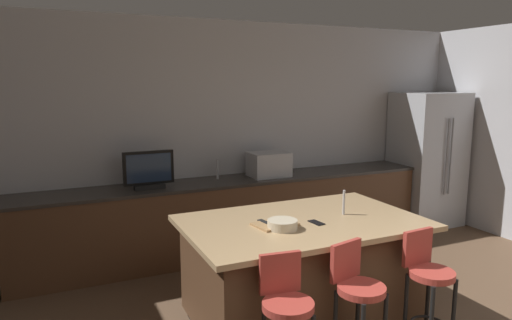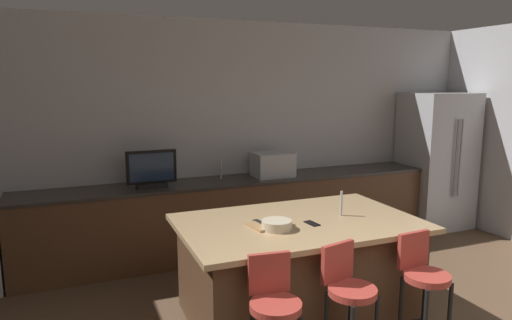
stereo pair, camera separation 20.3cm
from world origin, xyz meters
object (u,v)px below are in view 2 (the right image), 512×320
at_px(kitchen_island, 298,272).
at_px(cell_phone, 312,223).
at_px(refrigerator, 436,161).
at_px(microwave, 273,164).
at_px(bar_stool_center, 348,300).
at_px(bar_stool_left, 274,316).
at_px(tv_monitor, 152,170).
at_px(cutting_board, 270,224).
at_px(tv_remote, 260,223).
at_px(bar_stool_right, 423,285).
at_px(fruit_bowl, 277,225).

relative_size(kitchen_island, cell_phone, 13.39).
xyz_separation_m(refrigerator, microwave, (-2.54, 0.07, 0.11)).
bearing_deg(bar_stool_center, bar_stool_left, 167.70).
bearing_deg(cell_phone, refrigerator, 24.37).
xyz_separation_m(kitchen_island, tv_monitor, (-0.94, 1.75, 0.64)).
relative_size(refrigerator, microwave, 4.02).
distance_m(bar_stool_left, bar_stool_center, 0.58).
xyz_separation_m(kitchen_island, bar_stool_left, (-0.58, -0.79, 0.11)).
height_order(tv_monitor, bar_stool_center, tv_monitor).
height_order(kitchen_island, cutting_board, cutting_board).
bearing_deg(bar_stool_left, bar_stool_center, 7.68).
distance_m(kitchen_island, tv_monitor, 2.09).
distance_m(cell_phone, tv_remote, 0.43).
bearing_deg(bar_stool_right, cutting_board, 136.05).
bearing_deg(bar_stool_center, refrigerator, 25.67).
xyz_separation_m(fruit_bowl, tv_remote, (-0.07, 0.17, -0.03)).
distance_m(bar_stool_left, cutting_board, 0.90).
bearing_deg(fruit_bowl, kitchen_island, 27.12).
relative_size(bar_stool_center, fruit_bowl, 3.98).
height_order(tv_remote, cutting_board, tv_remote).
xyz_separation_m(bar_stool_left, bar_stool_center, (0.58, 0.01, -0.00)).
xyz_separation_m(tv_remote, cutting_board, (0.06, -0.06, -0.00)).
relative_size(tv_monitor, bar_stool_right, 0.58).
bearing_deg(tv_monitor, microwave, 1.98).
relative_size(refrigerator, bar_stool_right, 2.01).
relative_size(refrigerator, tv_monitor, 3.50).
xyz_separation_m(bar_stool_left, fruit_bowl, (0.32, 0.66, 0.39)).
xyz_separation_m(cell_phone, tv_remote, (-0.40, 0.15, 0.01)).
bearing_deg(tv_remote, cutting_board, -52.48).
relative_size(tv_monitor, cutting_board, 1.65).
bearing_deg(tv_remote, bar_stool_right, -48.44).
bearing_deg(refrigerator, bar_stool_left, -145.60).
bearing_deg(tv_remote, tv_monitor, 100.53).
distance_m(kitchen_island, bar_stool_right, 1.03).
distance_m(microwave, cell_phone, 1.99).
height_order(bar_stool_left, cutting_board, bar_stool_left).
relative_size(bar_stool_center, cell_phone, 6.42).
relative_size(bar_stool_left, fruit_bowl, 4.01).
bearing_deg(cell_phone, cutting_board, 157.78).
height_order(microwave, cell_phone, microwave).
xyz_separation_m(tv_monitor, tv_remote, (0.60, -1.72, -0.18)).
height_order(refrigerator, cell_phone, refrigerator).
relative_size(bar_stool_center, tv_remote, 5.66).
bearing_deg(cell_phone, fruit_bowl, 176.79).
bearing_deg(microwave, kitchen_island, -107.36).
relative_size(bar_stool_right, cell_phone, 6.40).
xyz_separation_m(microwave, tv_monitor, (-1.50, -0.05, 0.04)).
distance_m(kitchen_island, fruit_bowl, 0.58).
bearing_deg(bar_stool_center, bar_stool_right, -13.58).
distance_m(refrigerator, fruit_bowl, 3.86).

